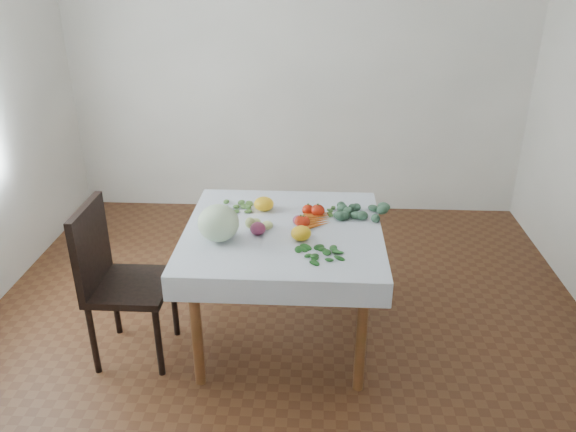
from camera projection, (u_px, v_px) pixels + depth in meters
name	position (u px, v px, depth m)	size (l,w,h in m)	color
ground	(284.00, 336.00, 3.53)	(4.00, 4.00, 0.00)	#56321B
back_wall	(298.00, 62.00, 4.77)	(4.00, 0.04, 2.70)	white
table	(283.00, 244.00, 3.26)	(1.00, 1.00, 0.75)	brown
tablecloth	(283.00, 229.00, 3.21)	(1.12, 1.12, 0.01)	white
chair	(114.00, 273.00, 3.17)	(0.43, 0.43, 0.96)	black
cabbage	(218.00, 223.00, 3.05)	(0.23, 0.23, 0.20)	beige
tomato_a	(301.00, 221.00, 3.22)	(0.08, 0.08, 0.07)	red
tomato_b	(318.00, 210.00, 3.35)	(0.08, 0.08, 0.07)	red
tomato_c	(308.00, 210.00, 3.37)	(0.07, 0.07, 0.06)	red
tomato_d	(304.00, 222.00, 3.22)	(0.08, 0.08, 0.07)	red
heirloom_back	(264.00, 204.00, 3.42)	(0.12, 0.12, 0.09)	gold
heirloom_front	(301.00, 233.00, 3.07)	(0.11, 0.11, 0.08)	gold
onion_a	(258.00, 229.00, 3.13)	(0.09, 0.09, 0.07)	#59193B
onion_b	(299.00, 220.00, 3.24)	(0.07, 0.07, 0.06)	#59193B
tomatillo_cluster	(257.00, 227.00, 3.17)	(0.13, 0.11, 0.05)	#D0DB7E
carrot_bunch	(317.00, 219.00, 3.30)	(0.18, 0.24, 0.03)	#D85A18
kale_bunch	(361.00, 212.00, 3.37)	(0.33, 0.25, 0.04)	#375A42
basil_bunch	(318.00, 254.00, 2.93)	(0.28, 0.20, 0.01)	#1C5A1F
dill_bunch	(237.00, 206.00, 3.47)	(0.20, 0.15, 0.02)	#4C7335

